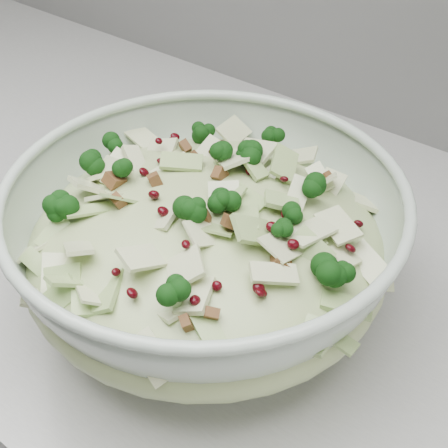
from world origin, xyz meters
name	(u,v)px	position (x,y,z in m)	size (l,w,h in m)	color
mixing_bowl	(206,246)	(0.67, 1.60, 0.97)	(0.32, 0.32, 0.13)	#A7B7A7
salad	(206,226)	(0.67, 1.60, 0.99)	(0.34, 0.34, 0.13)	#9CAB75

